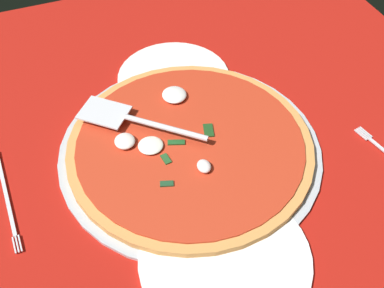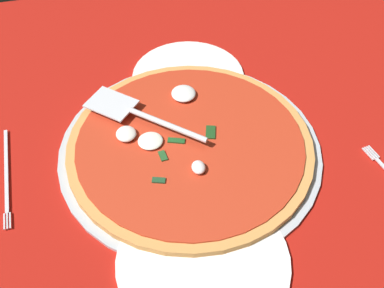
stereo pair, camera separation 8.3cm
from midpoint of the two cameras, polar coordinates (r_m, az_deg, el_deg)
name	(u,v)px [view 2 (the right image)]	position (r cm, az deg, el deg)	size (l,w,h in cm)	color
ground_plane	(191,156)	(84.16, 2.66, -1.57)	(115.72, 115.72, 0.80)	#A8160E
checker_pattern	(191,154)	(83.82, 2.67, -1.37)	(115.72, 115.72, 0.10)	white
pizza_pan	(192,150)	(83.83, 2.82, -0.83)	(45.74, 45.74, 0.94)	#B2BAC3
dinner_plate_left	(188,76)	(98.05, 1.96, 7.94)	(22.61, 22.61, 1.00)	white
dinner_plate_right	(203,261)	(71.51, 4.73, -13.96)	(25.38, 25.38, 1.00)	white
pizza	(191,144)	(82.96, 2.76, -0.20)	(42.73, 42.73, 2.89)	#D68F48
pizza_server	(139,114)	(84.79, -3.62, 3.46)	(18.48, 20.17, 1.00)	silver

